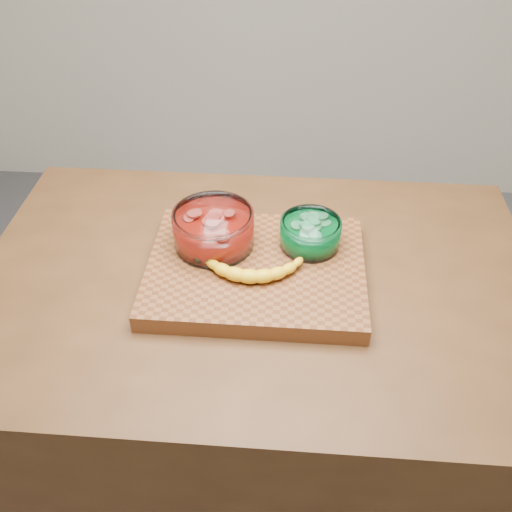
{
  "coord_description": "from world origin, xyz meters",
  "views": [
    {
      "loc": [
        0.07,
        -0.89,
        1.72
      ],
      "look_at": [
        0.0,
        0.0,
        0.96
      ],
      "focal_mm": 40.0,
      "sensor_mm": 36.0,
      "label": 1
    }
  ],
  "objects": [
    {
      "name": "bowl_red",
      "position": [
        -0.09,
        0.06,
        0.98
      ],
      "size": [
        0.17,
        0.17,
        0.08
      ],
      "color": "white",
      "rests_on": "cutting_board"
    },
    {
      "name": "counter",
      "position": [
        0.0,
        0.0,
        0.45
      ],
      "size": [
        1.2,
        0.8,
        0.9
      ],
      "primitive_type": "cube",
      "color": "#503018",
      "rests_on": "ground"
    },
    {
      "name": "ground",
      "position": [
        0.0,
        0.0,
        0.0
      ],
      "size": [
        3.5,
        3.5,
        0.0
      ],
      "primitive_type": "plane",
      "color": "#5A5A5E",
      "rests_on": "ground"
    },
    {
      "name": "bowl_green",
      "position": [
        0.11,
        0.07,
        0.97
      ],
      "size": [
        0.13,
        0.13,
        0.06
      ],
      "color": "white",
      "rests_on": "cutting_board"
    },
    {
      "name": "banana",
      "position": [
        -0.01,
        -0.03,
        0.96
      ],
      "size": [
        0.24,
        0.11,
        0.03
      ],
      "primitive_type": null,
      "color": "yellow",
      "rests_on": "cutting_board"
    },
    {
      "name": "cutting_board",
      "position": [
        0.0,
        0.0,
        0.92
      ],
      "size": [
        0.45,
        0.35,
        0.04
      ],
      "primitive_type": "cube",
      "color": "brown",
      "rests_on": "counter"
    }
  ]
}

